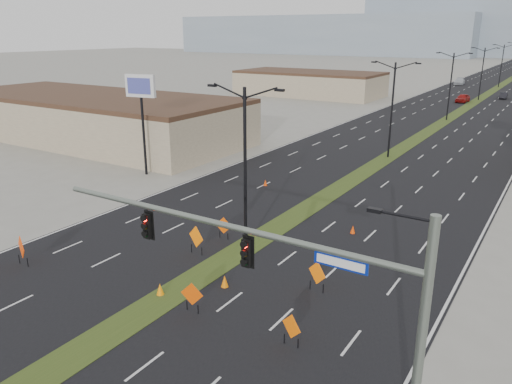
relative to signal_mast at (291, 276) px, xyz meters
The scene contains 27 objects.
ground 10.01m from the signal_mast, 166.85° to the right, with size 600.00×600.00×0.00m, color gray.
road_surface 98.49m from the signal_mast, 94.99° to the left, with size 25.00×400.00×0.02m, color black.
median_strip 98.49m from the signal_mast, 94.99° to the left, with size 2.00×400.00×0.04m, color #314418.
building_sw_near 51.83m from the signal_mast, 147.26° to the left, with size 40.00×16.00×5.00m, color tan.
building_sw_far 92.41m from the signal_mast, 116.04° to the left, with size 30.00×14.00×4.50m, color tan.
mesa_west 306.35m from the signal_mast, 114.82° to the left, with size 180.00×50.00×22.00m, color gray.
mesa_backdrop 320.53m from the signal_mast, 96.91° to the left, with size 140.00×50.00×32.00m, color gray.
signal_mast is the anchor object (origin of this frame).
streetlight_0 13.18m from the signal_mast, 130.54° to the left, with size 5.15×0.24×10.02m.
streetlight_1 38.96m from the signal_mast, 102.69° to the left, with size 5.15×0.24×10.02m.
streetlight_2 66.56m from the signal_mast, 97.39° to the left, with size 5.15×0.24×10.02m.
streetlight_3 94.39m from the signal_mast, 95.20° to the left, with size 5.15×0.24×10.02m.
streetlight_4 122.30m from the signal_mast, 94.01° to the left, with size 5.15×0.24×10.02m.
car_left 89.49m from the signal_mast, 96.78° to the left, with size 1.87×4.65×1.59m, color maroon.
car_mid 98.75m from the signal_mast, 92.68° to the left, with size 1.35×3.87×1.27m, color black.
car_far 125.15m from the signal_mast, 98.27° to the left, with size 2.32×5.70×1.65m, color silver.
construction_sign_0 18.54m from the signal_mast, behind, with size 1.29×0.55×1.83m.
construction_sign_1 15.34m from the signal_mast, 135.37° to the left, with size 1.11×0.26×1.50m.
construction_sign_2 13.52m from the signal_mast, 144.28° to the left, with size 1.34×0.40×1.84m.
construction_sign_3 7.95m from the signal_mast, 160.78° to the left, with size 1.16×0.30×1.57m.
construction_sign_4 4.74m from the signal_mast, 116.27° to the left, with size 1.10×0.44×1.55m.
construction_sign_5 8.58m from the signal_mast, 107.70° to the left, with size 1.20×0.56×1.72m.
cone_0 10.39m from the signal_mast, 163.56° to the left, with size 0.41×0.41×0.68m, color orange.
cone_1 9.55m from the signal_mast, 142.40° to the left, with size 0.40×0.40×0.67m, color orange.
cone_2 16.85m from the signal_mast, 103.24° to the left, with size 0.34×0.34×0.57m, color #EC3F04.
cone_3 26.64m from the signal_mast, 123.18° to the left, with size 0.34×0.34×0.56m, color #E03C04.
pole_sign_west 32.32m from the signal_mast, 143.63° to the left, with size 3.06×0.84×9.33m.
Camera 1 is at (15.98, -12.07, 13.02)m, focal length 35.00 mm.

